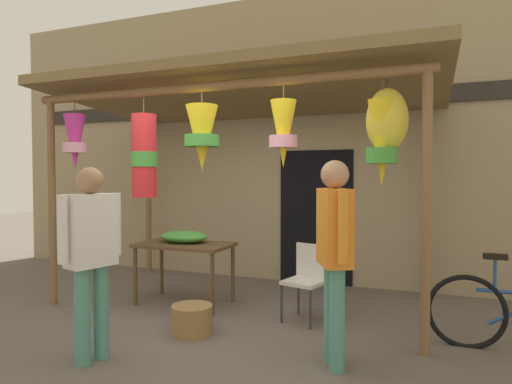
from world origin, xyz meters
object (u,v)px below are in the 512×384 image
Objects in this scene: flower_heap_on_table at (184,237)px; customer_foreground at (334,245)px; wicker_basket_by_table at (192,320)px; folding_chair at (308,275)px; display_table at (185,251)px; vendor_in_orange at (91,247)px.

customer_foreground is at bearing -29.40° from flower_heap_on_table.
folding_chair is at bearing 41.24° from wicker_basket_by_table.
display_table is 0.69× the size of vendor_in_orange.
vendor_in_orange reaches higher than display_table.
folding_chair is 1.36m from wicker_basket_by_table.
customer_foreground is (2.12, -1.16, 0.36)m from display_table.
folding_chair is at bearing 115.02° from customer_foreground.
vendor_in_orange is at bearing -84.17° from flower_heap_on_table.
wicker_basket_by_table is (-0.98, -0.86, -0.36)m from folding_chair.
flower_heap_on_table is 1.90m from vendor_in_orange.
vendor_in_orange is at bearing -85.12° from display_table.
display_table is 1.86m from vendor_in_orange.
vendor_in_orange is 0.97× the size of customer_foreground.
customer_foreground reaches higher than flower_heap_on_table.
customer_foreground reaches higher than wicker_basket_by_table.
wicker_basket_by_table is at bearing 62.84° from vendor_in_orange.
folding_chair is 0.50× the size of vendor_in_orange.
folding_chair reaches higher than display_table.
customer_foreground is (0.52, -1.11, 0.53)m from folding_chair.
folding_chair is (1.64, -0.11, -0.34)m from flower_heap_on_table.
wicker_basket_by_table is (0.62, -0.91, -0.53)m from display_table.
vendor_in_orange is (0.19, -1.88, 0.16)m from flower_heap_on_table.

